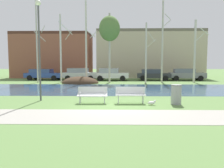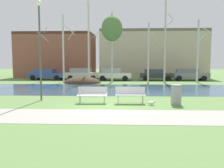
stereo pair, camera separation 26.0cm
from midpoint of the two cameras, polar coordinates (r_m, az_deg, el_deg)
name	(u,v)px [view 1 (the left image)]	position (r m, az deg, el deg)	size (l,w,h in m)	color
ground_plane	(114,86)	(21.60, 0.10, -0.51)	(120.00, 120.00, 0.00)	#5B7F42
paved_path_strip	(110,116)	(9.44, -1.38, -7.98)	(60.00, 2.59, 0.01)	#9E998E
river_band	(113,89)	(19.15, -0.04, -1.23)	(80.00, 8.29, 0.01)	#33516B
soil_mound	(80,83)	(24.90, -8.17, 0.20)	(3.94, 3.16, 1.44)	#423021
bench_left	(92,94)	(12.48, -5.45, -2.57)	(1.61, 0.58, 0.87)	silver
bench_right	(130,94)	(12.41, 4.00, -2.60)	(1.61, 0.58, 0.87)	silver
trash_bin	(176,94)	(12.41, 15.02, -2.47)	(0.56, 0.56, 1.04)	gray
seagull	(152,103)	(11.99, 9.23, -4.58)	(0.46, 0.17, 0.27)	white
streetlamp	(39,35)	(13.90, -18.15, 11.51)	(0.32, 0.32, 5.65)	#4C4C51
birch_far_left	(37,41)	(26.89, -18.33, 9.96)	(1.13, 2.02, 8.93)	#BCB7A8
birch_left	(61,48)	(25.95, -12.78, 8.77)	(1.48, 2.61, 7.41)	beige
birch_center_left	(86,42)	(26.19, -6.64, 10.40)	(1.41, 2.39, 8.99)	beige
birch_center	(110,29)	(25.88, -0.91, 13.45)	(2.29, 2.29, 7.58)	#BCB7A8
birch_center_right	(146,52)	(25.03, 8.18, 7.74)	(1.15, 1.97, 6.41)	beige
birch_right	(163,41)	(26.82, 12.12, 10.33)	(0.99, 1.72, 9.04)	#BCB7A8
birch_far_right	(195,50)	(27.19, 19.63, 7.84)	(1.59, 2.37, 6.87)	beige
parked_van_nearest_blue	(44,74)	(30.62, -16.81, 2.36)	(4.83, 2.30, 1.39)	#2D4793
parked_sedan_second_silver	(80,74)	(29.26, -8.16, 2.51)	(4.43, 2.35, 1.51)	#B2B5BC
parked_hatch_third_white	(111,74)	(28.61, -0.48, 2.48)	(4.28, 2.30, 1.50)	silver
parked_wagon_fourth_dark	(153,74)	(29.20, 9.83, 2.38)	(4.22, 2.28, 1.40)	#282B30
parked_suv_fifth_grey	(186,74)	(30.08, 17.62, 2.34)	(4.49, 2.24, 1.45)	slate
building_brick_low	(54,56)	(36.71, -14.29, 6.84)	(11.14, 6.61, 6.58)	brown
building_beige_block	(148,55)	(36.41, 8.65, 7.22)	(15.34, 7.64, 6.91)	#BCAD8E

